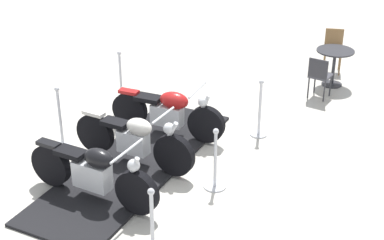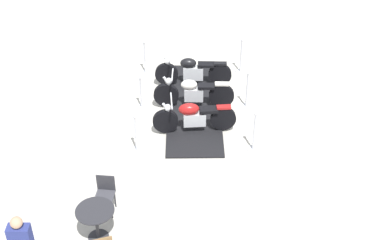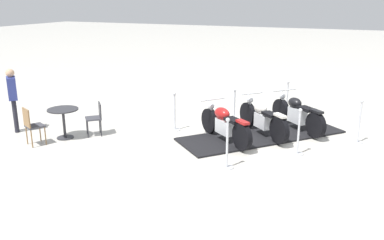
% 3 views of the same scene
% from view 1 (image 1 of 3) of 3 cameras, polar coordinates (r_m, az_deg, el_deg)
% --- Properties ---
extents(ground_plane, '(80.00, 80.00, 0.00)m').
position_cam_1_polar(ground_plane, '(9.69, -5.64, -4.37)').
color(ground_plane, beige).
extents(display_platform, '(4.32, 4.05, 0.05)m').
position_cam_1_polar(display_platform, '(9.67, -5.65, -4.25)').
color(display_platform, black).
rests_on(display_platform, ground_plane).
extents(motorcycle_black, '(1.63, 1.71, 0.99)m').
position_cam_1_polar(motorcycle_black, '(8.63, -9.60, -5.05)').
color(motorcycle_black, black).
rests_on(motorcycle_black, display_platform).
extents(motorcycle_cream, '(1.61, 1.70, 1.01)m').
position_cam_1_polar(motorcycle_cream, '(9.43, -5.65, -1.85)').
color(motorcycle_cream, black).
rests_on(motorcycle_cream, display_platform).
extents(motorcycle_maroon, '(1.43, 1.79, 0.97)m').
position_cam_1_polar(motorcycle_maroon, '(10.30, -2.31, 0.84)').
color(motorcycle_maroon, black).
rests_on(motorcycle_maroon, display_platform).
extents(stanchion_right_front, '(0.28, 0.28, 1.08)m').
position_cam_1_polar(stanchion_right_front, '(7.49, -3.87, -11.08)').
color(stanchion_right_front, silver).
rests_on(stanchion_right_front, ground_plane).
extents(stanchion_left_rear, '(0.30, 0.30, 1.13)m').
position_cam_1_polar(stanchion_left_rear, '(11.64, -6.93, 3.30)').
color(stanchion_left_rear, silver).
rests_on(stanchion_left_rear, ground_plane).
extents(stanchion_right_rear, '(0.31, 0.31, 1.08)m').
position_cam_1_polar(stanchion_right_rear, '(10.45, 6.60, 0.33)').
color(stanchion_right_rear, silver).
rests_on(stanchion_right_rear, ground_plane).
extents(stanchion_left_mid, '(0.30, 0.30, 1.12)m').
position_cam_1_polar(stanchion_left_mid, '(10.27, -12.67, -0.54)').
color(stanchion_left_mid, silver).
rests_on(stanchion_left_mid, ground_plane).
extents(stanchion_right_mid, '(0.36, 0.36, 1.01)m').
position_cam_1_polar(stanchion_right_mid, '(8.94, 2.27, -4.92)').
color(stanchion_right_mid, silver).
rests_on(stanchion_right_mid, ground_plane).
extents(cafe_table, '(0.79, 0.79, 0.79)m').
position_cam_1_polar(cafe_table, '(12.76, 13.74, 5.82)').
color(cafe_table, '#2D2D33').
rests_on(cafe_table, ground_plane).
extents(cafe_chair_near_table, '(0.53, 0.53, 0.96)m').
position_cam_1_polar(cafe_chair_near_table, '(13.55, 13.62, 6.87)').
color(cafe_chair_near_table, olive).
rests_on(cafe_chair_near_table, ground_plane).
extents(cafe_chair_across_table, '(0.57, 0.57, 0.88)m').
position_cam_1_polar(cafe_chair_across_table, '(12.07, 12.34, 4.35)').
color(cafe_chair_across_table, '#2D2D33').
rests_on(cafe_chair_across_table, ground_plane).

